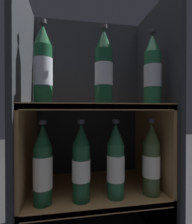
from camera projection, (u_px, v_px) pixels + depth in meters
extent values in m
cube|color=#23262B|center=(88.00, 118.00, 0.94)|extent=(0.59, 0.02, 1.02)
cube|color=#23262B|center=(24.00, 121.00, 0.70)|extent=(0.02, 0.39, 1.02)
cube|color=#23262B|center=(155.00, 119.00, 0.80)|extent=(0.02, 0.39, 1.02)
cube|color=#9E7547|center=(94.00, 188.00, 0.76)|extent=(0.55, 0.35, 0.02)
cube|color=#9E7547|center=(102.00, 210.00, 0.59)|extent=(0.55, 0.02, 0.03)
cube|color=#9E7547|center=(29.00, 221.00, 0.71)|extent=(0.01, 0.35, 0.20)
cube|color=#9E7547|center=(152.00, 208.00, 0.80)|extent=(0.01, 0.35, 0.20)
cube|color=#9E7547|center=(94.00, 107.00, 0.75)|extent=(0.55, 0.35, 0.02)
cube|color=#9E7547|center=(102.00, 107.00, 0.59)|extent=(0.55, 0.02, 0.03)
cube|color=#9E7547|center=(28.00, 178.00, 0.71)|extent=(0.01, 0.35, 0.56)
cube|color=#9E7547|center=(152.00, 170.00, 0.80)|extent=(0.01, 0.35, 0.56)
cylinder|color=#194C2D|center=(43.00, 75.00, 0.61)|extent=(0.06, 0.06, 0.20)
cylinder|color=#ADB2C1|center=(43.00, 72.00, 0.61)|extent=(0.07, 0.07, 0.10)
cone|color=#194C2D|center=(43.00, 35.00, 0.61)|extent=(0.06, 0.06, 0.08)
cylinder|color=#333338|center=(43.00, 22.00, 0.61)|extent=(0.03, 0.03, 0.01)
cylinder|color=#144228|center=(104.00, 77.00, 0.65)|extent=(0.06, 0.06, 0.20)
cylinder|color=#ADB2C1|center=(104.00, 74.00, 0.65)|extent=(0.07, 0.07, 0.08)
cone|color=#144228|center=(104.00, 39.00, 0.65)|extent=(0.06, 0.06, 0.08)
cylinder|color=#333338|center=(104.00, 27.00, 0.65)|extent=(0.03, 0.03, 0.01)
cylinder|color=#1E5638|center=(152.00, 79.00, 0.68)|extent=(0.06, 0.06, 0.20)
cylinder|color=#ADB2C1|center=(152.00, 76.00, 0.68)|extent=(0.07, 0.07, 0.09)
cone|color=#1E5638|center=(153.00, 43.00, 0.68)|extent=(0.06, 0.06, 0.08)
cylinder|color=#333338|center=(153.00, 31.00, 0.68)|extent=(0.03, 0.03, 0.01)
cylinder|color=#144228|center=(43.00, 175.00, 0.61)|extent=(0.06, 0.06, 0.20)
cylinder|color=silver|center=(43.00, 172.00, 0.61)|extent=(0.07, 0.07, 0.11)
cone|color=#144228|center=(43.00, 135.00, 0.61)|extent=(0.06, 0.06, 0.08)
cylinder|color=#333338|center=(43.00, 122.00, 0.61)|extent=(0.03, 0.03, 0.01)
cylinder|color=#144228|center=(81.00, 173.00, 0.64)|extent=(0.06, 0.06, 0.20)
cylinder|color=silver|center=(81.00, 170.00, 0.64)|extent=(0.07, 0.07, 0.08)
cone|color=#144228|center=(81.00, 134.00, 0.64)|extent=(0.06, 0.06, 0.08)
cylinder|color=#333338|center=(81.00, 122.00, 0.63)|extent=(0.03, 0.03, 0.01)
cylinder|color=#1E5638|center=(116.00, 171.00, 0.66)|extent=(0.06, 0.06, 0.20)
cylinder|color=silver|center=(116.00, 168.00, 0.66)|extent=(0.07, 0.07, 0.10)
cone|color=#1E5638|center=(116.00, 133.00, 0.66)|extent=(0.06, 0.06, 0.08)
cylinder|color=#333338|center=(116.00, 121.00, 0.66)|extent=(0.03, 0.03, 0.01)
cylinder|color=#384C28|center=(151.00, 168.00, 0.68)|extent=(0.06, 0.06, 0.20)
cylinder|color=silver|center=(151.00, 166.00, 0.68)|extent=(0.07, 0.07, 0.08)
cone|color=#384C28|center=(151.00, 133.00, 0.68)|extent=(0.06, 0.06, 0.08)
cylinder|color=#333338|center=(151.00, 121.00, 0.68)|extent=(0.03, 0.03, 0.01)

